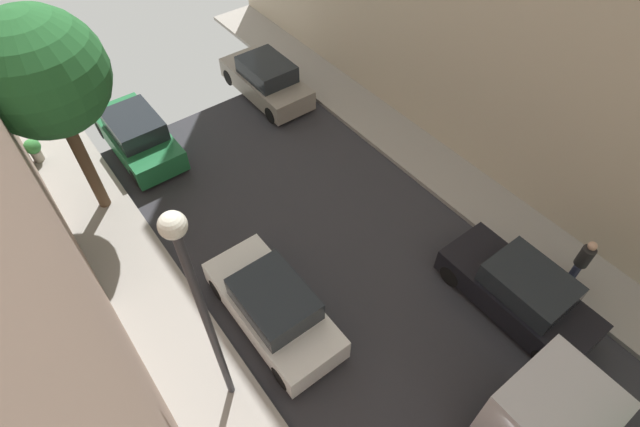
{
  "coord_description": "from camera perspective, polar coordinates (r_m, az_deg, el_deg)",
  "views": [
    {
      "loc": [
        -5.62,
        0.9,
        11.77
      ],
      "look_at": [
        0.29,
        8.66,
        0.5
      ],
      "focal_mm": 27.46,
      "sensor_mm": 36.0,
      "label": 1
    }
  ],
  "objects": [
    {
      "name": "parked_car_left_2",
      "position": [
        12.83,
        -5.48,
        -10.75
      ],
      "size": [
        1.78,
        4.2,
        1.57
      ],
      "color": "white",
      "rests_on": "ground"
    },
    {
      "name": "lamp_post",
      "position": [
        8.97,
        -13.88,
        -9.75
      ],
      "size": [
        0.44,
        0.44,
        6.42
      ],
      "color": "#333338",
      "rests_on": "sidewalk_left"
    },
    {
      "name": "parked_car_right_1",
      "position": [
        14.02,
        22.26,
        -8.46
      ],
      "size": [
        1.78,
        4.2,
        1.57
      ],
      "color": "black",
      "rests_on": "ground"
    },
    {
      "name": "parked_car_left_3",
      "position": [
        18.32,
        -20.54,
        8.54
      ],
      "size": [
        1.78,
        4.2,
        1.57
      ],
      "color": "#1E6638",
      "rests_on": "ground"
    },
    {
      "name": "parked_car_right_2",
      "position": [
        19.96,
        -6.28,
        15.22
      ],
      "size": [
        1.78,
        4.2,
        1.57
      ],
      "color": "gray",
      "rests_on": "ground"
    },
    {
      "name": "potted_plant_4",
      "position": [
        19.39,
        -30.4,
        6.53
      ],
      "size": [
        0.53,
        0.53,
        0.87
      ],
      "color": "#B2A899",
      "rests_on": "sidewalk_left"
    },
    {
      "name": "street_tree_0",
      "position": [
        14.29,
        -29.69,
        13.87
      ],
      "size": [
        3.29,
        3.29,
        6.43
      ],
      "color": "brown",
      "rests_on": "sidewalk_left"
    },
    {
      "name": "pedestrian",
      "position": [
        14.85,
        28.21,
        -4.94
      ],
      "size": [
        0.4,
        0.36,
        1.72
      ],
      "color": "#2D334C",
      "rests_on": "sidewalk_right"
    }
  ]
}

